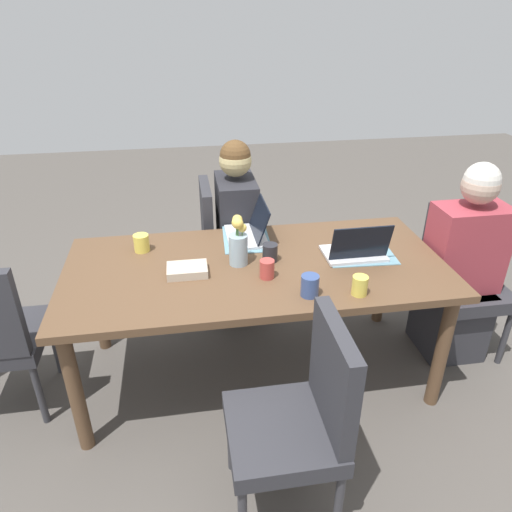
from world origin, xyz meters
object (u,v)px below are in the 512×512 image
(coffee_mug_near_left, at_px, (310,286))
(book_red_cover, at_px, (187,270))
(coffee_mug_centre_right, at_px, (270,253))
(coffee_mug_far_left, at_px, (267,269))
(coffee_mug_near_right, at_px, (141,243))
(chair_head_left_left_mid, at_px, (461,272))
(coffee_mug_centre_left, at_px, (360,286))
(laptop_near_left_near, at_px, (250,231))
(person_near_left_near, at_px, (237,240))
(chair_far_right_near, at_px, (302,413))
(laptop_head_left_left_mid, at_px, (356,250))
(dining_table, at_px, (256,277))
(flower_vase, at_px, (238,243))
(chair_near_left_near, at_px, (225,241))
(person_head_left_left_mid, at_px, (460,275))

(coffee_mug_near_left, relative_size, book_red_cover, 0.51)
(coffee_mug_centre_right, relative_size, coffee_mug_far_left, 1.02)
(coffee_mug_near_right, bearing_deg, chair_head_left_left_mid, 175.61)
(coffee_mug_near_right, distance_m, coffee_mug_centre_left, 1.18)
(laptop_near_left_near, height_order, coffee_mug_far_left, laptop_near_left_near)
(person_near_left_near, distance_m, chair_far_right_near, 1.51)
(coffee_mug_near_left, bearing_deg, coffee_mug_near_right, -36.43)
(laptop_head_left_left_mid, distance_m, book_red_cover, 0.89)
(dining_table, height_order, book_red_cover, book_red_cover)
(chair_far_right_near, distance_m, coffee_mug_near_left, 0.58)
(coffee_mug_far_left, relative_size, book_red_cover, 0.47)
(person_near_left_near, distance_m, book_red_cover, 0.83)
(flower_vase, relative_size, laptop_head_left_left_mid, 0.83)
(laptop_near_left_near, height_order, coffee_mug_near_left, laptop_near_left_near)
(chair_near_left_near, height_order, book_red_cover, chair_near_left_near)
(coffee_mug_centre_left, bearing_deg, dining_table, -39.76)
(laptop_head_left_left_mid, bearing_deg, coffee_mug_far_left, 14.00)
(chair_far_right_near, bearing_deg, laptop_head_left_left_mid, -120.92)
(person_head_left_left_mid, relative_size, flower_vase, 4.51)
(chair_near_left_near, height_order, laptop_head_left_left_mid, laptop_head_left_left_mid)
(dining_table, xyz_separation_m, laptop_head_left_left_mid, (-0.53, 0.01, 0.12))
(chair_near_left_near, height_order, person_near_left_near, person_near_left_near)
(laptop_head_left_left_mid, xyz_separation_m, book_red_cover, (0.88, 0.03, -0.02))
(chair_head_left_left_mid, bearing_deg, person_near_left_near, -24.35)
(coffee_mug_centre_left, height_order, coffee_mug_centre_right, coffee_mug_centre_right)
(chair_near_left_near, relative_size, flower_vase, 3.39)
(laptop_head_left_left_mid, bearing_deg, chair_head_left_left_mid, -170.56)
(coffee_mug_far_left, bearing_deg, coffee_mug_centre_right, -105.69)
(chair_near_left_near, height_order, coffee_mug_centre_right, chair_near_left_near)
(chair_far_right_near, xyz_separation_m, coffee_mug_centre_left, (-0.38, -0.46, 0.27))
(person_head_left_left_mid, bearing_deg, chair_near_left_near, -28.88)
(chair_near_left_near, distance_m, chair_head_left_left_mid, 1.50)
(coffee_mug_near_right, height_order, book_red_cover, coffee_mug_near_right)
(coffee_mug_centre_left, bearing_deg, coffee_mug_near_left, -7.06)
(dining_table, distance_m, coffee_mug_centre_left, 0.57)
(coffee_mug_centre_right, bearing_deg, dining_table, 19.36)
(person_near_left_near, distance_m, person_head_left_left_mid, 1.38)
(chair_far_right_near, height_order, coffee_mug_near_left, chair_far_right_near)
(coffee_mug_far_left, bearing_deg, chair_far_right_near, 91.38)
(person_head_left_left_mid, distance_m, coffee_mug_far_left, 1.21)
(coffee_mug_centre_right, bearing_deg, laptop_head_left_left_mid, 175.09)
(chair_near_left_near, distance_m, person_near_left_near, 0.10)
(chair_far_right_near, relative_size, laptop_near_left_near, 2.81)
(flower_vase, bearing_deg, chair_head_left_left_mid, -176.39)
(laptop_head_left_left_mid, xyz_separation_m, laptop_near_left_near, (0.51, -0.33, -0.00))
(chair_near_left_near, distance_m, coffee_mug_far_left, 0.93)
(flower_vase, height_order, coffee_mug_near_right, flower_vase)
(coffee_mug_centre_right, bearing_deg, laptop_near_left_near, -78.00)
(coffee_mug_centre_left, xyz_separation_m, book_red_cover, (0.78, -0.32, -0.03))
(chair_head_left_left_mid, distance_m, coffee_mug_centre_left, 1.00)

